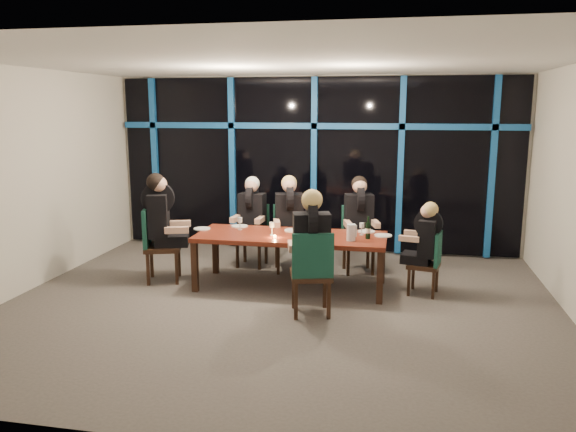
% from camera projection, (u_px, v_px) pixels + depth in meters
% --- Properties ---
extents(room, '(7.04, 7.00, 3.02)m').
position_uv_depth(room, '(278.00, 145.00, 6.69)').
color(room, '#5F5853').
rests_on(room, ground).
extents(window_wall, '(6.86, 0.43, 2.94)m').
position_uv_depth(window_wall, '(315.00, 162.00, 9.60)').
color(window_wall, black).
rests_on(window_wall, ground).
extents(dining_table, '(2.60, 1.00, 0.75)m').
position_uv_depth(dining_table, '(291.00, 239.00, 7.72)').
color(dining_table, maroon).
rests_on(dining_table, ground).
extents(chair_far_left, '(0.47, 0.47, 0.97)m').
position_uv_depth(chair_far_left, '(253.00, 231.00, 8.88)').
color(chair_far_left, black).
rests_on(chair_far_left, ground).
extents(chair_far_mid, '(0.57, 0.57, 1.00)m').
position_uv_depth(chair_far_mid, '(289.00, 234.00, 8.62)').
color(chair_far_mid, black).
rests_on(chair_far_mid, ground).
extents(chair_far_right, '(0.57, 0.57, 1.00)m').
position_uv_depth(chair_far_right, '(358.00, 235.00, 8.54)').
color(chair_far_right, black).
rests_on(chair_far_right, ground).
extents(chair_end_left, '(0.62, 0.62, 1.07)m').
position_uv_depth(chair_end_left, '(156.00, 241.00, 8.01)').
color(chair_end_left, black).
rests_on(chair_end_left, ground).
extents(chair_end_right, '(0.47, 0.47, 0.86)m').
position_uv_depth(chair_end_right, '(430.00, 260.00, 7.44)').
color(chair_end_right, black).
rests_on(chair_end_right, ground).
extents(chair_near_mid, '(0.59, 0.59, 1.05)m').
position_uv_depth(chair_near_mid, '(312.00, 269.00, 6.64)').
color(chair_near_mid, black).
rests_on(chair_near_mid, ground).
extents(diner_far_left, '(0.49, 0.61, 0.94)m').
position_uv_depth(diner_far_left, '(252.00, 208.00, 8.73)').
color(diner_far_left, black).
rests_on(diner_far_left, ground).
extents(diner_far_mid, '(0.58, 0.68, 0.97)m').
position_uv_depth(diner_far_mid, '(289.00, 210.00, 8.46)').
color(diner_far_mid, black).
rests_on(diner_far_mid, ground).
extents(diner_far_right, '(0.57, 0.67, 0.97)m').
position_uv_depth(diner_far_right, '(359.00, 210.00, 8.39)').
color(diner_far_right, black).
rests_on(diner_far_right, ground).
extents(diner_end_left, '(0.73, 0.63, 1.04)m').
position_uv_depth(diner_end_left, '(161.00, 212.00, 7.94)').
color(diner_end_left, black).
rests_on(diner_end_left, ground).
extents(diner_end_right, '(0.57, 0.47, 0.84)m').
position_uv_depth(diner_end_right, '(425.00, 234.00, 7.40)').
color(diner_end_right, black).
rests_on(diner_end_right, ground).
extents(diner_near_mid, '(0.60, 0.71, 1.02)m').
position_uv_depth(diner_near_mid, '(311.00, 234.00, 6.65)').
color(diner_near_mid, black).
rests_on(diner_near_mid, ground).
extents(plate_far_left, '(0.24, 0.24, 0.01)m').
position_uv_depth(plate_far_left, '(240.00, 226.00, 8.22)').
color(plate_far_left, white).
rests_on(plate_far_left, dining_table).
extents(plate_far_mid, '(0.24, 0.24, 0.01)m').
position_uv_depth(plate_far_mid, '(293.00, 230.00, 7.94)').
color(plate_far_mid, white).
rests_on(plate_far_mid, dining_table).
extents(plate_far_right, '(0.24, 0.24, 0.01)m').
position_uv_depth(plate_far_right, '(366.00, 231.00, 7.87)').
color(plate_far_right, white).
rests_on(plate_far_right, dining_table).
extents(plate_end_left, '(0.24, 0.24, 0.01)m').
position_uv_depth(plate_end_left, '(205.00, 229.00, 8.04)').
color(plate_end_left, white).
rests_on(plate_end_left, dining_table).
extents(plate_end_right, '(0.24, 0.24, 0.01)m').
position_uv_depth(plate_end_right, '(383.00, 235.00, 7.63)').
color(plate_end_right, white).
rests_on(plate_end_right, dining_table).
extents(plate_near_mid, '(0.24, 0.24, 0.01)m').
position_uv_depth(plate_near_mid, '(307.00, 242.00, 7.25)').
color(plate_near_mid, white).
rests_on(plate_near_mid, dining_table).
extents(wine_bottle, '(0.07, 0.07, 0.30)m').
position_uv_depth(wine_bottle, '(368.00, 230.00, 7.45)').
color(wine_bottle, black).
rests_on(wine_bottle, dining_table).
extents(water_pitcher, '(0.14, 0.12, 0.22)m').
position_uv_depth(water_pitcher, '(351.00, 232.00, 7.35)').
color(water_pitcher, silver).
rests_on(water_pitcher, dining_table).
extents(tea_light, '(0.05, 0.05, 0.03)m').
position_uv_depth(tea_light, '(275.00, 237.00, 7.53)').
color(tea_light, '#FF9C4C').
rests_on(tea_light, dining_table).
extents(wine_glass_a, '(0.07, 0.07, 0.18)m').
position_uv_depth(wine_glass_a, '(272.00, 226.00, 7.66)').
color(wine_glass_a, silver).
rests_on(wine_glass_a, dining_table).
extents(wine_glass_b, '(0.07, 0.07, 0.19)m').
position_uv_depth(wine_glass_b, '(306.00, 224.00, 7.75)').
color(wine_glass_b, silver).
rests_on(wine_glass_b, dining_table).
extents(wine_glass_c, '(0.07, 0.07, 0.18)m').
position_uv_depth(wine_glass_c, '(319.00, 227.00, 7.59)').
color(wine_glass_c, silver).
rests_on(wine_glass_c, dining_table).
extents(wine_glass_d, '(0.07, 0.07, 0.18)m').
position_uv_depth(wine_glass_d, '(240.00, 221.00, 7.99)').
color(wine_glass_d, silver).
rests_on(wine_glass_d, dining_table).
extents(wine_glass_e, '(0.06, 0.06, 0.17)m').
position_uv_depth(wine_glass_e, '(362.00, 226.00, 7.67)').
color(wine_glass_e, white).
rests_on(wine_glass_e, dining_table).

